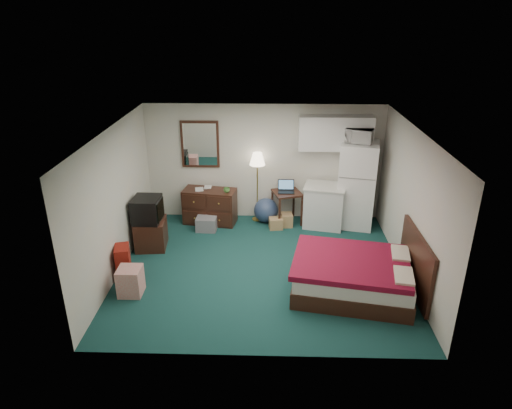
{
  "coord_description": "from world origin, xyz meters",
  "views": [
    {
      "loc": [
        0.11,
        -7.05,
        4.26
      ],
      "look_at": [
        -0.12,
        0.51,
        1.02
      ],
      "focal_mm": 32.0,
      "sensor_mm": 36.0,
      "label": 1
    }
  ],
  "objects_px": {
    "bed": "(353,276)",
    "suitcase": "(123,262)",
    "dresser": "(210,206)",
    "tv_stand": "(151,234)",
    "floor_lamp": "(257,187)",
    "kitchen_counter": "(324,207)",
    "fridge": "(357,185)",
    "desk": "(287,207)"
  },
  "relations": [
    {
      "from": "floor_lamp",
      "to": "fridge",
      "type": "relative_size",
      "value": 0.84
    },
    {
      "from": "tv_stand",
      "to": "bed",
      "type": "bearing_deg",
      "value": -26.76
    },
    {
      "from": "kitchen_counter",
      "to": "bed",
      "type": "xyz_separation_m",
      "value": [
        0.21,
        -2.49,
        -0.15
      ]
    },
    {
      "from": "dresser",
      "to": "fridge",
      "type": "height_order",
      "value": "fridge"
    },
    {
      "from": "fridge",
      "to": "suitcase",
      "type": "height_order",
      "value": "fridge"
    },
    {
      "from": "tv_stand",
      "to": "dresser",
      "type": "bearing_deg",
      "value": 43.66
    },
    {
      "from": "tv_stand",
      "to": "suitcase",
      "type": "xyz_separation_m",
      "value": [
        -0.2,
        -1.13,
        0.02
      ]
    },
    {
      "from": "floor_lamp",
      "to": "kitchen_counter",
      "type": "distance_m",
      "value": 1.47
    },
    {
      "from": "kitchen_counter",
      "to": "tv_stand",
      "type": "distance_m",
      "value": 3.59
    },
    {
      "from": "desk",
      "to": "kitchen_counter",
      "type": "bearing_deg",
      "value": -27.67
    },
    {
      "from": "floor_lamp",
      "to": "kitchen_counter",
      "type": "height_order",
      "value": "floor_lamp"
    },
    {
      "from": "floor_lamp",
      "to": "fridge",
      "type": "distance_m",
      "value": 2.09
    },
    {
      "from": "dresser",
      "to": "bed",
      "type": "relative_size",
      "value": 0.6
    },
    {
      "from": "floor_lamp",
      "to": "desk",
      "type": "relative_size",
      "value": 2.16
    },
    {
      "from": "floor_lamp",
      "to": "fridge",
      "type": "height_order",
      "value": "fridge"
    },
    {
      "from": "bed",
      "to": "tv_stand",
      "type": "distance_m",
      "value": 3.9
    },
    {
      "from": "kitchen_counter",
      "to": "fridge",
      "type": "relative_size",
      "value": 0.48
    },
    {
      "from": "dresser",
      "to": "suitcase",
      "type": "height_order",
      "value": "dresser"
    },
    {
      "from": "kitchen_counter",
      "to": "dresser",
      "type": "bearing_deg",
      "value": -170.03
    },
    {
      "from": "dresser",
      "to": "bed",
      "type": "bearing_deg",
      "value": -35.55
    },
    {
      "from": "tv_stand",
      "to": "floor_lamp",
      "type": "bearing_deg",
      "value": 27.81
    },
    {
      "from": "floor_lamp",
      "to": "tv_stand",
      "type": "bearing_deg",
      "value": -146.85
    },
    {
      "from": "tv_stand",
      "to": "desk",
      "type": "bearing_deg",
      "value": 18.93
    },
    {
      "from": "dresser",
      "to": "fridge",
      "type": "relative_size",
      "value": 0.61
    },
    {
      "from": "fridge",
      "to": "suitcase",
      "type": "xyz_separation_m",
      "value": [
        -4.29,
        -2.27,
        -0.6
      ]
    },
    {
      "from": "dresser",
      "to": "kitchen_counter",
      "type": "xyz_separation_m",
      "value": [
        2.43,
        -0.09,
        0.06
      ]
    },
    {
      "from": "dresser",
      "to": "desk",
      "type": "relative_size",
      "value": 1.56
    },
    {
      "from": "floor_lamp",
      "to": "bed",
      "type": "distance_m",
      "value": 3.22
    },
    {
      "from": "dresser",
      "to": "bed",
      "type": "distance_m",
      "value": 3.69
    },
    {
      "from": "kitchen_counter",
      "to": "tv_stand",
      "type": "relative_size",
      "value": 1.43
    },
    {
      "from": "bed",
      "to": "tv_stand",
      "type": "relative_size",
      "value": 3.0
    },
    {
      "from": "floor_lamp",
      "to": "desk",
      "type": "height_order",
      "value": "floor_lamp"
    },
    {
      "from": "kitchen_counter",
      "to": "bed",
      "type": "relative_size",
      "value": 0.48
    },
    {
      "from": "bed",
      "to": "suitcase",
      "type": "relative_size",
      "value": 3.05
    },
    {
      "from": "dresser",
      "to": "floor_lamp",
      "type": "distance_m",
      "value": 1.1
    },
    {
      "from": "desk",
      "to": "kitchen_counter",
      "type": "xyz_separation_m",
      "value": [
        0.78,
        -0.14,
        0.09
      ]
    },
    {
      "from": "dresser",
      "to": "tv_stand",
      "type": "height_order",
      "value": "dresser"
    },
    {
      "from": "tv_stand",
      "to": "suitcase",
      "type": "relative_size",
      "value": 1.02
    },
    {
      "from": "fridge",
      "to": "tv_stand",
      "type": "relative_size",
      "value": 2.96
    },
    {
      "from": "kitchen_counter",
      "to": "fridge",
      "type": "distance_m",
      "value": 0.82
    },
    {
      "from": "kitchen_counter",
      "to": "tv_stand",
      "type": "height_order",
      "value": "kitchen_counter"
    },
    {
      "from": "desk",
      "to": "floor_lamp",
      "type": "bearing_deg",
      "value": 151.64
    }
  ]
}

